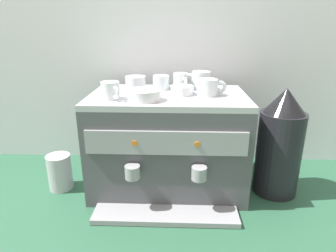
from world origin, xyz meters
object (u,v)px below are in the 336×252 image
Objects in this scene: ceramic_cup_0 at (161,82)px; ceramic_cup_3 at (200,80)px; milk_pitcher at (60,172)px; ceramic_cup_4 at (111,91)px; coffee_grinder at (280,144)px; ceramic_bowl_1 at (144,95)px; ceramic_cup_2 at (136,84)px; espresso_machine at (168,142)px; ceramic_cup_5 at (181,82)px; ceramic_bowl_0 at (182,90)px; ceramic_cup_1 at (208,87)px.

ceramic_cup_0 is 0.17m from ceramic_cup_3.
ceramic_cup_0 is 0.67× the size of milk_pitcher.
ceramic_cup_4 reaches higher than coffee_grinder.
milk_pitcher is at bearing -165.22° from ceramic_cup_3.
ceramic_bowl_1 is (0.13, -0.01, -0.01)m from ceramic_cup_4.
ceramic_bowl_1 is (0.05, -0.14, -0.01)m from ceramic_cup_2.
coffee_grinder is 2.91× the size of milk_pitcher.
ceramic_cup_0 is 0.85× the size of ceramic_bowl_1.
ceramic_cup_5 reaches higher than espresso_machine.
ceramic_cup_4 is 1.00× the size of ceramic_cup_5.
ceramic_cup_3 is 0.09m from ceramic_cup_5.
ceramic_cup_2 is 1.26× the size of ceramic_cup_5.
ceramic_cup_3 is at bearing 56.28° from ceramic_bowl_0.
ceramic_cup_2 is 0.97× the size of ceramic_cup_3.
ceramic_cup_2 is at bearing 164.15° from espresso_machine.
ceramic_cup_5 is at bearing 12.80° from ceramic_cup_2.
ceramic_bowl_1 is 0.27× the size of coffee_grinder.
ceramic_cup_0 reaches higher than ceramic_bowl_0.
ceramic_cup_0 is 0.14m from ceramic_bowl_0.
ceramic_cup_0 is 0.59m from milk_pitcher.
ceramic_cup_3 is 0.14m from ceramic_bowl_0.
ceramic_cup_0 is at bearing 166.88° from ceramic_cup_5.
ceramic_bowl_0 is at bearing 34.69° from ceramic_bowl_1.
ceramic_cup_5 is at bearing -13.12° from ceramic_cup_0.
espresso_machine is at bearing 175.88° from ceramic_cup_1.
ceramic_cup_4 is (-0.08, -0.13, -0.00)m from ceramic_cup_2.
ceramic_bowl_1 is (-0.14, -0.10, 0.00)m from ceramic_bowl_0.
coffee_grinder is (0.46, -0.03, 0.01)m from espresso_machine.
ceramic_cup_0 is at bearing 18.56° from milk_pitcher.
ceramic_cup_5 reaches higher than ceramic_bowl_1.
ceramic_cup_4 is at bearing -175.31° from coffee_grinder.
ceramic_cup_0 is at bearing 31.47° from ceramic_cup_2.
ceramic_bowl_0 is at bearing -0.83° from espresso_machine.
ceramic_bowl_1 reaches higher than coffee_grinder.
ceramic_cup_4 is 0.46m from milk_pitcher.
ceramic_cup_0 is at bearing -175.61° from ceramic_cup_3.
ceramic_cup_4 is at bearing -121.16° from ceramic_cup_2.
ceramic_cup_3 is at bearing 30.14° from ceramic_cup_4.
ceramic_bowl_1 is at bearing -160.34° from ceramic_cup_1.
ceramic_cup_1 is 0.13m from ceramic_cup_3.
ceramic_cup_0 is 0.21m from ceramic_bowl_1.
ceramic_cup_1 is (0.20, -0.11, 0.00)m from ceramic_cup_0.
ceramic_cup_2 is at bearing 170.41° from ceramic_cup_1.
ceramic_cup_3 is at bearing 40.22° from espresso_machine.
ceramic_cup_3 is 0.27× the size of coffee_grinder.
ceramic_cup_3 is (0.14, 0.11, 0.25)m from espresso_machine.
ceramic_cup_5 is at bearing 32.58° from ceramic_cup_4.
ceramic_cup_1 reaches higher than coffee_grinder.
ceramic_cup_4 is 0.61× the size of milk_pitcher.
ceramic_cup_3 is (0.17, 0.01, 0.01)m from ceramic_cup_0.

